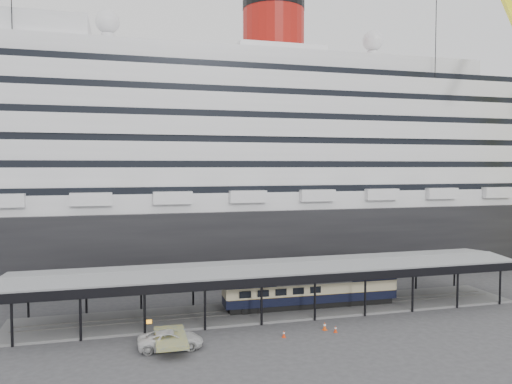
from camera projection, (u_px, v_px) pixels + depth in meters
ground at (291, 325)px, 50.37m from camera, size 200.00×200.00×0.00m
cruise_ship at (226, 152)px, 80.25m from camera, size 130.00×30.00×43.90m
platform_canopy at (277, 290)px, 55.06m from camera, size 56.00×9.18×5.30m
port_truck at (171, 340)px, 43.88m from camera, size 5.77×2.80×1.58m
pullman_carriage at (311, 288)px, 56.14m from camera, size 20.00×3.04×19.59m
traffic_cone_left at (284, 334)px, 46.82m from camera, size 0.46×0.46×0.68m
traffic_cone_mid at (336, 329)px, 48.23m from camera, size 0.45×0.45×0.68m
traffic_cone_right at (325, 326)px, 48.89m from camera, size 0.55×0.55×0.83m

